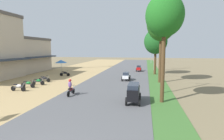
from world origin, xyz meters
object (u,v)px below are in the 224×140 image
vendor_umbrella (61,61)px  median_tree_second (161,23)px  car_sedan_white (126,76)px  streetlamp_far (151,50)px  car_van_black (134,92)px  parked_motorbike_third (28,84)px  parked_motorbike_fourth (38,81)px  streetlamp_mid (154,50)px  streetlamp_near (164,48)px  median_tree_nearest (165,16)px  parked_motorbike_sixth (65,73)px  utility_pole_near (164,50)px  parked_motorbike_second (18,87)px  parked_motorbike_fifth (44,79)px  median_tree_third (156,42)px  car_hatchback_red (139,68)px  motorbike_ahead_second (71,88)px

vendor_umbrella → median_tree_second: 19.63m
vendor_umbrella → car_sedan_white: size_ratio=1.12×
streetlamp_far → car_van_black: size_ratio=2.98×
vendor_umbrella → car_sedan_white: (12.99, -5.57, -1.57)m
parked_motorbike_third → median_tree_second: (15.65, 6.46, 7.52)m
parked_motorbike_fourth → streetlamp_mid: size_ratio=0.24×
vendor_umbrella → car_van_black: 22.12m
streetlamp_near → streetlamp_mid: size_ratio=1.07×
parked_motorbike_third → car_van_black: car_van_black is taller
median_tree_nearest → parked_motorbike_sixth: bearing=140.4°
parked_motorbike_fourth → utility_pole_near: 26.28m
parked_motorbike_second → streetlamp_far: size_ratio=0.25×
parked_motorbike_fifth → car_sedan_white: car_sedan_white is taller
median_tree_third → car_van_black: 18.98m
streetlamp_near → vendor_umbrella: bearing=144.8°
car_sedan_white → car_hatchback_red: car_hatchback_red is taller
median_tree_nearest → streetlamp_far: size_ratio=1.28×
car_sedan_white → car_van_black: bearing=-80.5°
car_van_black → vendor_umbrella: bearing=132.1°
median_tree_second → utility_pole_near: bearing=82.3°
parked_motorbike_sixth → streetlamp_near: bearing=-30.6°
car_hatchback_red → streetlamp_far: bearing=81.8°
parked_motorbike_third → streetlamp_far: (15.49, 39.85, 3.67)m
vendor_umbrella → streetlamp_near: streetlamp_near is taller
parked_motorbike_third → streetlamp_near: (15.49, 0.32, 4.21)m
parked_motorbike_fourth → median_tree_third: size_ratio=0.22×
parked_motorbike_fifth → median_tree_nearest: bearing=-23.6°
utility_pole_near → vendor_umbrella: bearing=-157.1°
parked_motorbike_third → median_tree_nearest: size_ratio=0.20×
median_tree_second → car_van_black: bearing=-105.9°
median_tree_second → streetlamp_near: (-0.16, -6.14, -3.31)m
parked_motorbike_third → median_tree_nearest: (15.16, -2.99, 6.78)m
parked_motorbike_second → parked_motorbike_sixth: 11.08m
streetlamp_mid → motorbike_ahead_second: bearing=-111.6°
parked_motorbike_second → parked_motorbike_third: 1.78m
parked_motorbike_fourth → parked_motorbike_sixth: size_ratio=1.00×
parked_motorbike_fifth → streetlamp_mid: bearing=47.0°
parked_motorbike_fifth → vendor_umbrella: 9.40m
parked_motorbike_third → car_van_black: 13.29m
parked_motorbike_fourth → car_hatchback_red: size_ratio=0.90×
parked_motorbike_sixth → car_sedan_white: bearing=-11.6°
utility_pole_near → streetlamp_far: bearing=96.4°
parked_motorbike_fifth → car_hatchback_red: 19.05m
streetlamp_near → car_hatchback_red: size_ratio=4.10×
parked_motorbike_third → streetlamp_mid: 25.87m
parked_motorbike_fifth → vendor_umbrella: size_ratio=0.71×
parked_motorbike_fifth → car_sedan_white: (11.04, 3.45, 0.19)m
parked_motorbike_fifth → utility_pole_near: size_ratio=0.22×
utility_pole_near → motorbike_ahead_second: 26.18m
parked_motorbike_sixth → utility_pole_near: size_ratio=0.22×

